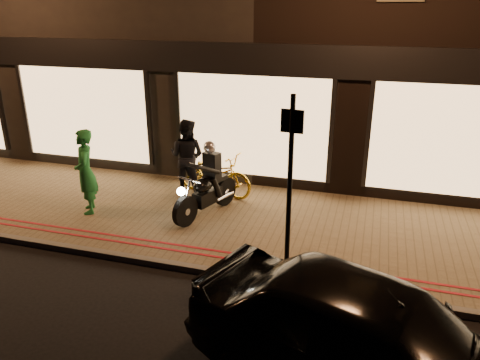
% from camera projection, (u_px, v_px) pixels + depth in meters
% --- Properties ---
extents(ground, '(90.00, 90.00, 0.00)m').
position_uv_depth(ground, '(191.00, 273.00, 8.02)').
color(ground, black).
rests_on(ground, ground).
extents(sidewalk, '(50.00, 4.00, 0.12)m').
position_uv_depth(sidewalk, '(227.00, 221.00, 9.79)').
color(sidewalk, brown).
rests_on(sidewalk, ground).
extents(kerb_stone, '(50.00, 0.14, 0.12)m').
position_uv_depth(kerb_stone, '(192.00, 269.00, 8.04)').
color(kerb_stone, '#59544C').
rests_on(kerb_stone, ground).
extents(red_kerb_lines, '(50.00, 0.26, 0.01)m').
position_uv_depth(red_kerb_lines, '(202.00, 252.00, 8.46)').
color(red_kerb_lines, maroon).
rests_on(red_kerb_lines, sidewalk).
extents(building_row, '(48.00, 10.11, 8.50)m').
position_uv_depth(building_row, '(295.00, 5.00, 14.54)').
color(building_row, black).
rests_on(building_row, ground).
extents(motorcycle, '(0.86, 1.87, 1.59)m').
position_uv_depth(motorcycle, '(207.00, 187.00, 9.74)').
color(motorcycle, black).
rests_on(motorcycle, sidewalk).
extents(sign_post, '(0.35, 0.09, 3.00)m').
position_uv_depth(sign_post, '(290.00, 180.00, 7.17)').
color(sign_post, black).
rests_on(sign_post, sidewalk).
extents(bicycle_gold, '(2.04, 1.07, 1.02)m').
position_uv_depth(bicycle_gold, '(214.00, 174.00, 10.82)').
color(bicycle_gold, gold).
rests_on(bicycle_gold, sidewalk).
extents(person_green, '(0.72, 0.79, 1.81)m').
position_uv_depth(person_green, '(86.00, 172.00, 9.78)').
color(person_green, '#1D6E2F').
rests_on(person_green, sidewalk).
extents(person_dark, '(0.90, 0.72, 1.76)m').
position_uv_depth(person_dark, '(187.00, 156.00, 10.85)').
color(person_dark, black).
rests_on(person_dark, sidewalk).
extents(parked_car, '(4.85, 3.24, 1.53)m').
position_uv_depth(parked_car, '(374.00, 345.00, 5.24)').
color(parked_car, black).
rests_on(parked_car, ground).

